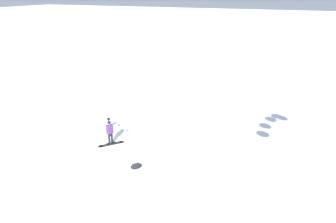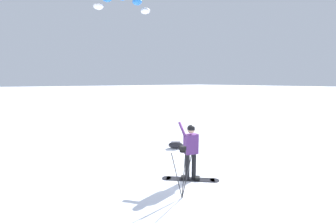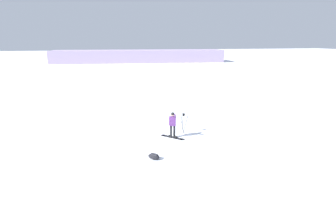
% 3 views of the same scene
% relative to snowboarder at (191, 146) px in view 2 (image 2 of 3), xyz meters
% --- Properties ---
extents(ground_plane, '(300.00, 300.00, 0.00)m').
position_rel_snowboarder_xyz_m(ground_plane, '(-0.62, -0.42, -1.06)').
color(ground_plane, white).
extents(snowboarder, '(0.46, 0.76, 1.76)m').
position_rel_snowboarder_xyz_m(snowboarder, '(0.00, 0.00, 0.00)').
color(snowboarder, black).
rests_on(snowboarder, ground_plane).
extents(snowboard, '(1.35, 1.32, 0.10)m').
position_rel_snowboarder_xyz_m(snowboard, '(-0.00, 0.00, -1.04)').
color(snowboard, black).
rests_on(snowboard, ground_plane).
extents(traction_kite, '(4.44, 2.34, 1.31)m').
position_rel_snowboarder_xyz_m(traction_kite, '(-3.92, -11.97, 7.98)').
color(traction_kite, white).
extents(gear_bag_large, '(0.75, 0.70, 0.30)m').
position_rel_snowboarder_xyz_m(gear_bag_large, '(-1.78, -2.86, -0.91)').
color(gear_bag_large, black).
rests_on(gear_bag_large, ground_plane).
extents(camera_tripod, '(0.54, 0.47, 1.40)m').
position_rel_snowboarder_xyz_m(camera_tripod, '(0.95, 0.70, -0.07)').
color(camera_tripod, '#262628').
rests_on(camera_tripod, ground_plane).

